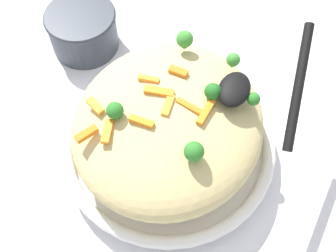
% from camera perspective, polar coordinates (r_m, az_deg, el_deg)
% --- Properties ---
extents(ground_plane, '(2.40, 2.40, 0.00)m').
position_cam_1_polar(ground_plane, '(0.64, 0.00, -3.41)').
color(ground_plane, silver).
extents(serving_bowl, '(0.31, 0.31, 0.04)m').
position_cam_1_polar(serving_bowl, '(0.62, 0.00, -2.50)').
color(serving_bowl, white).
rests_on(serving_bowl, ground_plane).
extents(pasta_mound, '(0.28, 0.25, 0.09)m').
position_cam_1_polar(pasta_mound, '(0.57, 0.00, 0.28)').
color(pasta_mound, '#D1BA7A').
rests_on(pasta_mound, serving_bowl).
extents(carrot_piece_0, '(0.01, 0.03, 0.01)m').
position_cam_1_polar(carrot_piece_0, '(0.52, -3.60, 0.58)').
color(carrot_piece_0, orange).
rests_on(carrot_piece_0, pasta_mound).
extents(carrot_piece_1, '(0.03, 0.01, 0.01)m').
position_cam_1_polar(carrot_piece_1, '(0.53, -0.01, 2.81)').
color(carrot_piece_1, orange).
rests_on(carrot_piece_1, pasta_mound).
extents(carrot_piece_2, '(0.01, 0.03, 0.01)m').
position_cam_1_polar(carrot_piece_2, '(0.56, 1.40, 7.30)').
color(carrot_piece_2, orange).
rests_on(carrot_piece_2, pasta_mound).
extents(carrot_piece_3, '(0.02, 0.04, 0.01)m').
position_cam_1_polar(carrot_piece_3, '(0.54, -1.23, 4.64)').
color(carrot_piece_3, orange).
rests_on(carrot_piece_3, pasta_mound).
extents(carrot_piece_4, '(0.01, 0.03, 0.01)m').
position_cam_1_polar(carrot_piece_4, '(0.56, -2.61, 6.28)').
color(carrot_piece_4, orange).
rests_on(carrot_piece_4, pasta_mound).
extents(carrot_piece_5, '(0.02, 0.03, 0.01)m').
position_cam_1_polar(carrot_piece_5, '(0.54, -9.75, 2.69)').
color(carrot_piece_5, orange).
rests_on(carrot_piece_5, pasta_mound).
extents(carrot_piece_6, '(0.03, 0.02, 0.01)m').
position_cam_1_polar(carrot_piece_6, '(0.52, -8.17, -0.73)').
color(carrot_piece_6, orange).
rests_on(carrot_piece_6, pasta_mound).
extents(carrot_piece_7, '(0.01, 0.04, 0.01)m').
position_cam_1_polar(carrot_piece_7, '(0.53, 3.00, 2.59)').
color(carrot_piece_7, orange).
rests_on(carrot_piece_7, pasta_mound).
extents(carrot_piece_8, '(0.03, 0.02, 0.01)m').
position_cam_1_polar(carrot_piece_8, '(0.52, -10.91, -1.04)').
color(carrot_piece_8, orange).
rests_on(carrot_piece_8, pasta_mound).
extents(carrot_piece_9, '(0.04, 0.01, 0.01)m').
position_cam_1_polar(carrot_piece_9, '(0.53, 5.11, 1.86)').
color(carrot_piece_9, orange).
rests_on(carrot_piece_9, pasta_mound).
extents(broccoli_floret_0, '(0.02, 0.02, 0.03)m').
position_cam_1_polar(broccoli_floret_0, '(0.54, 6.05, 4.62)').
color(broccoli_floret_0, '#205B1C').
rests_on(broccoli_floret_0, pasta_mound).
extents(broccoli_floret_1, '(0.02, 0.02, 0.02)m').
position_cam_1_polar(broccoli_floret_1, '(0.52, -7.17, 2.06)').
color(broccoli_floret_1, '#296820').
rests_on(broccoli_floret_1, pasta_mound).
extents(broccoli_floret_2, '(0.02, 0.02, 0.03)m').
position_cam_1_polar(broccoli_floret_2, '(0.59, 2.27, 11.60)').
color(broccoli_floret_2, '#377928').
rests_on(broccoli_floret_2, pasta_mound).
extents(broccoli_floret_3, '(0.02, 0.02, 0.03)m').
position_cam_1_polar(broccoli_floret_3, '(0.49, 3.52, -3.48)').
color(broccoli_floret_3, '#296820').
rests_on(broccoli_floret_3, pasta_mound).
extents(broccoli_floret_4, '(0.02, 0.02, 0.02)m').
position_cam_1_polar(broccoli_floret_4, '(0.58, 8.78, 8.80)').
color(broccoli_floret_4, '#377928').
rests_on(broccoli_floret_4, pasta_mound).
extents(broccoli_floret_5, '(0.02, 0.02, 0.02)m').
position_cam_1_polar(broccoli_floret_5, '(0.54, 11.44, 3.57)').
color(broccoli_floret_5, '#296820').
rests_on(broccoli_floret_5, pasta_mound).
extents(serving_spoon, '(0.15, 0.11, 0.07)m').
position_cam_1_polar(serving_spoon, '(0.53, 11.82, 4.99)').
color(serving_spoon, black).
rests_on(serving_spoon, pasta_mound).
extents(companion_bowl, '(0.12, 0.12, 0.07)m').
position_cam_1_polar(companion_bowl, '(0.74, -11.44, 12.76)').
color(companion_bowl, '#333842').
rests_on(companion_bowl, ground_plane).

